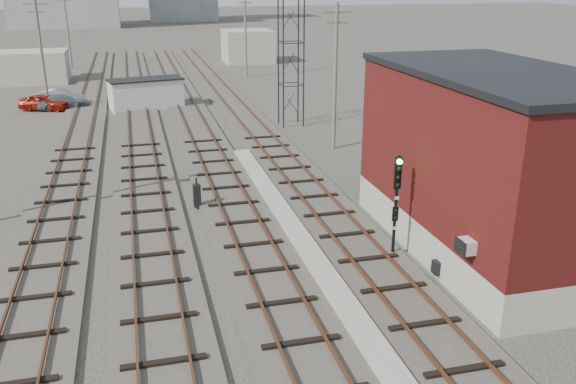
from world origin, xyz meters
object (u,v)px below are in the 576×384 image
object	(u,v)px
car_red	(44,102)
signal_mast	(396,198)
switch_stand	(197,195)
car_silver	(59,97)
site_trailer	(146,94)
car_grey	(63,102)

from	to	relation	value
car_red	signal_mast	bearing A→B (deg)	-134.66
switch_stand	car_silver	distance (m)	28.77
site_trailer	car_grey	xyz separation A→B (m)	(-6.76, 1.63, -0.67)
car_red	car_silver	xyz separation A→B (m)	(0.99, 1.79, 0.01)
switch_stand	car_grey	bearing A→B (deg)	103.57
switch_stand	site_trailer	bearing A→B (deg)	89.38
signal_mast	car_grey	distance (m)	36.35
switch_stand	car_grey	world-z (taller)	switch_stand
switch_stand	car_grey	distance (m)	27.10
signal_mast	car_red	size ratio (longest dim) A/B	1.03
site_trailer	car_grey	world-z (taller)	site_trailer
car_red	car_grey	size ratio (longest dim) A/B	0.97
site_trailer	car_grey	bearing A→B (deg)	154.96
switch_stand	signal_mast	bearing A→B (deg)	-50.40
signal_mast	site_trailer	bearing A→B (deg)	104.88
signal_mast	site_trailer	xyz separation A→B (m)	(-8.34, 31.38, -1.18)
site_trailer	car_red	xyz separation A→B (m)	(-8.16, 1.47, -0.58)
car_red	car_silver	size ratio (longest dim) A/B	0.95
signal_mast	site_trailer	distance (m)	32.50
car_red	car_grey	distance (m)	1.42
switch_stand	car_silver	world-z (taller)	switch_stand
site_trailer	signal_mast	bearing A→B (deg)	-86.60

